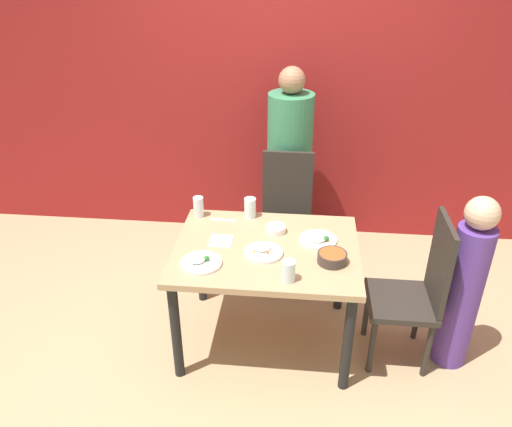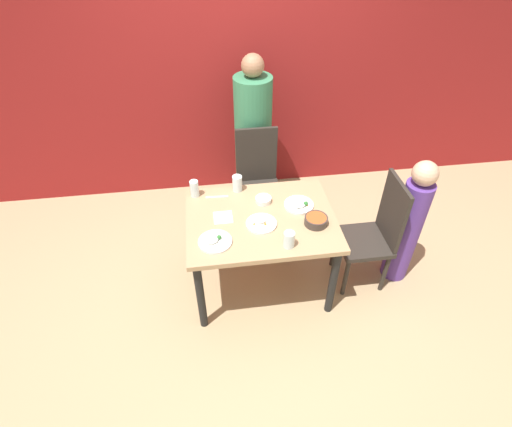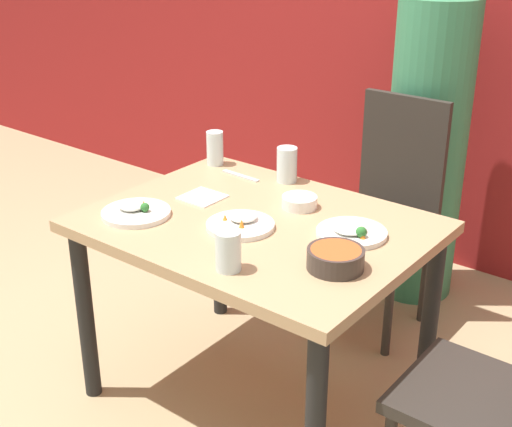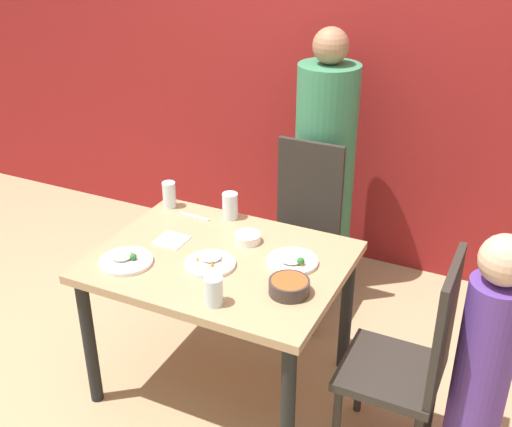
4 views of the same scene
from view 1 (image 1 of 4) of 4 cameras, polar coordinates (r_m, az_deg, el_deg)
ground_plane at (r=3.47m, az=1.07°, el=-13.97°), size 10.00×10.00×0.00m
wall_back at (r=4.16m, az=3.00°, el=14.82°), size 10.00×0.06×2.70m
dining_table at (r=3.07m, az=1.17°, el=-5.33°), size 1.12×0.86×0.72m
chair_adult_spot at (r=3.79m, az=3.46°, el=-0.22°), size 0.40×0.40×0.99m
chair_child_spot at (r=3.16m, az=17.82°, el=-8.33°), size 0.40×0.40×0.99m
person_adult at (r=4.00m, az=3.77°, el=4.59°), size 0.35×0.35×1.56m
person_child at (r=3.21m, az=22.66°, el=-7.81°), size 0.22×0.22×1.15m
bowl_curry at (r=2.90m, az=8.70°, el=-4.98°), size 0.17×0.17×0.06m
plate_rice_adult at (r=2.95m, az=0.87°, el=-4.38°), size 0.23×0.23×0.05m
plate_rice_child at (r=3.09m, az=7.13°, el=-2.96°), size 0.23×0.23×0.05m
plate_noodles at (r=2.88m, az=-6.34°, el=-5.55°), size 0.24×0.24×0.05m
bowl_rice_small at (r=3.17m, az=2.31°, el=-1.75°), size 0.12×0.12×0.04m
glass_water_tall at (r=3.31m, az=-0.68°, el=0.66°), size 0.08×0.08×0.14m
glass_water_short at (r=3.34m, az=-6.58°, el=0.76°), size 0.07×0.07×0.14m
glass_water_center at (r=2.72m, az=3.74°, el=-6.58°), size 0.08×0.08×0.12m
napkin_folded at (r=3.08m, az=-3.98°, el=-3.14°), size 0.14×0.14×0.01m
fork_steel at (r=3.31m, az=-3.77°, el=-0.76°), size 0.18×0.03×0.01m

